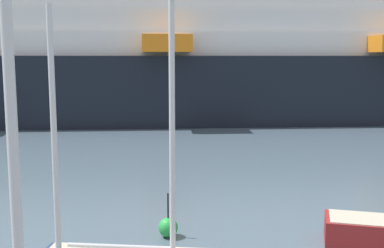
% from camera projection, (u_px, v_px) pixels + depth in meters
% --- Properties ---
extents(channel_buoy_0, '(0.72, 0.72, 1.65)m').
position_uv_depth(channel_buoy_0, '(168.00, 227.00, 17.46)').
color(channel_buoy_0, green).
rests_on(channel_buoy_0, ground_plane).
extents(cruise_ship, '(121.49, 20.87, 19.27)m').
position_uv_depth(cruise_ship, '(63.00, 61.00, 50.48)').
color(cruise_ship, black).
rests_on(cruise_ship, ground_plane).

